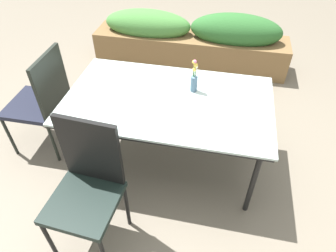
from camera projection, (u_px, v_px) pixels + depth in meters
name	position (u px, v px, depth m)	size (l,w,h in m)	color
ground_plane	(178.00, 160.00, 2.81)	(12.00, 12.00, 0.00)	#756B5B
dining_table	(168.00, 103.00, 2.37)	(1.61, 0.95, 0.71)	#B2C6C1
chair_end_left	(42.00, 98.00, 2.63)	(0.48, 0.48, 0.97)	black
chair_near_left	(87.00, 184.00, 1.91)	(0.46, 0.46, 1.01)	black
flower_vase	(194.00, 78.00, 2.35)	(0.05, 0.06, 0.28)	slate
planter_box	(191.00, 41.00, 3.88)	(2.48, 0.48, 0.73)	brown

